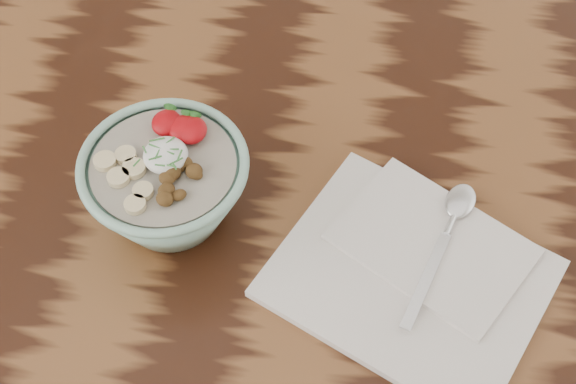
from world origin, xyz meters
The scene contains 4 objects.
table centered at (0.00, 0.00, 65.70)cm, with size 160.00×90.00×75.00cm.
breakfast_bowl centered at (-5.19, 0.22, 80.95)cm, with size 17.41×17.41×11.51cm.
napkin centered at (21.26, -2.96, 75.68)cm, with size 32.91×30.32×1.63cm.
spoon centered at (24.72, 3.10, 77.05)cm, with size 7.58×18.88×1.00cm.
Camera 1 is at (14.79, -45.54, 148.49)cm, focal length 50.00 mm.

